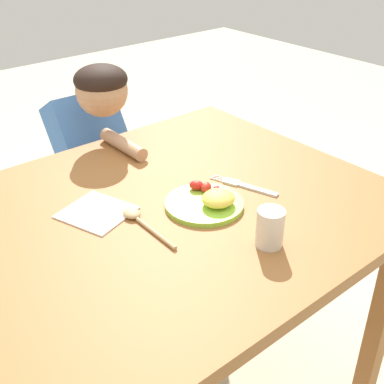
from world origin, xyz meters
TOP-DOWN VIEW (x-y plane):
  - dining_table at (0.00, 0.00)m, footprint 1.18×0.93m
  - plate at (0.11, -0.07)m, footprint 0.20×0.20m
  - fork at (0.25, -0.06)m, footprint 0.08×0.20m
  - spoon at (-0.07, -0.01)m, footprint 0.04×0.21m
  - drinking_cup at (0.10, -0.28)m, footprint 0.06×0.06m
  - person at (0.12, 0.57)m, footprint 0.23×0.46m
  - napkin at (-0.13, 0.09)m, footprint 0.19×0.20m

SIDE VIEW (x-z plane):
  - person at x=0.12m, z-range 0.04..1.04m
  - dining_table at x=0.00m, z-range 0.29..1.05m
  - napkin at x=-0.13m, z-range 0.76..0.76m
  - fork at x=0.25m, z-range 0.76..0.76m
  - spoon at x=-0.07m, z-range 0.76..0.77m
  - plate at x=0.11m, z-range 0.75..0.80m
  - drinking_cup at x=0.10m, z-range 0.76..0.85m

